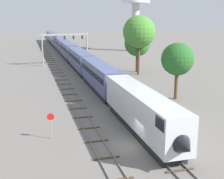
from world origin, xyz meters
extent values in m
plane|color=slate|center=(0.00, 0.00, 0.00)|extent=(400.00, 400.00, 0.00)
cube|color=slate|center=(1.28, 60.00, 0.08)|extent=(0.07, 200.00, 0.16)
cube|color=slate|center=(2.72, 60.00, 0.08)|extent=(0.07, 200.00, 0.16)
cube|color=#473828|center=(2.00, -6.00, 0.05)|extent=(2.60, 0.24, 0.10)
cube|color=#473828|center=(2.00, -2.00, 0.05)|extent=(2.60, 0.24, 0.10)
cube|color=#473828|center=(2.00, 2.00, 0.05)|extent=(2.60, 0.24, 0.10)
cube|color=#473828|center=(2.00, 6.00, 0.05)|extent=(2.60, 0.24, 0.10)
cube|color=#473828|center=(2.00, 10.00, 0.05)|extent=(2.60, 0.24, 0.10)
cube|color=#473828|center=(2.00, 14.00, 0.05)|extent=(2.60, 0.24, 0.10)
cube|color=#473828|center=(2.00, 18.00, 0.05)|extent=(2.60, 0.24, 0.10)
cube|color=#473828|center=(2.00, 22.00, 0.05)|extent=(2.60, 0.24, 0.10)
cube|color=#473828|center=(2.00, 26.00, 0.05)|extent=(2.60, 0.24, 0.10)
cube|color=#473828|center=(2.00, 30.00, 0.05)|extent=(2.60, 0.24, 0.10)
cube|color=#473828|center=(2.00, 34.00, 0.05)|extent=(2.60, 0.24, 0.10)
cube|color=#473828|center=(2.00, 38.00, 0.05)|extent=(2.60, 0.24, 0.10)
cube|color=#473828|center=(2.00, 42.00, 0.05)|extent=(2.60, 0.24, 0.10)
cube|color=#473828|center=(2.00, 46.00, 0.05)|extent=(2.60, 0.24, 0.10)
cube|color=#473828|center=(2.00, 50.00, 0.05)|extent=(2.60, 0.24, 0.10)
cube|color=#473828|center=(2.00, 54.00, 0.05)|extent=(2.60, 0.24, 0.10)
cube|color=#473828|center=(2.00, 58.00, 0.05)|extent=(2.60, 0.24, 0.10)
cube|color=#473828|center=(2.00, 62.00, 0.05)|extent=(2.60, 0.24, 0.10)
cube|color=#473828|center=(2.00, 66.00, 0.05)|extent=(2.60, 0.24, 0.10)
cube|color=#473828|center=(2.00, 70.00, 0.05)|extent=(2.60, 0.24, 0.10)
cube|color=#473828|center=(2.00, 74.00, 0.05)|extent=(2.60, 0.24, 0.10)
cube|color=#473828|center=(2.00, 78.00, 0.05)|extent=(2.60, 0.24, 0.10)
cube|color=#473828|center=(2.00, 82.00, 0.05)|extent=(2.60, 0.24, 0.10)
cube|color=#473828|center=(2.00, 86.00, 0.05)|extent=(2.60, 0.24, 0.10)
cube|color=#473828|center=(2.00, 90.00, 0.05)|extent=(2.60, 0.24, 0.10)
cube|color=#473828|center=(2.00, 94.00, 0.05)|extent=(2.60, 0.24, 0.10)
cube|color=#473828|center=(2.00, 98.00, 0.05)|extent=(2.60, 0.24, 0.10)
cube|color=#473828|center=(2.00, 102.00, 0.05)|extent=(2.60, 0.24, 0.10)
cube|color=#473828|center=(2.00, 106.00, 0.05)|extent=(2.60, 0.24, 0.10)
cube|color=#473828|center=(2.00, 110.00, 0.05)|extent=(2.60, 0.24, 0.10)
cube|color=#473828|center=(2.00, 114.00, 0.05)|extent=(2.60, 0.24, 0.10)
cube|color=#473828|center=(2.00, 118.00, 0.05)|extent=(2.60, 0.24, 0.10)
cube|color=#473828|center=(2.00, 122.00, 0.05)|extent=(2.60, 0.24, 0.10)
cube|color=#473828|center=(2.00, 126.00, 0.05)|extent=(2.60, 0.24, 0.10)
cube|color=#473828|center=(2.00, 130.00, 0.05)|extent=(2.60, 0.24, 0.10)
cube|color=#473828|center=(2.00, 134.00, 0.05)|extent=(2.60, 0.24, 0.10)
cube|color=#473828|center=(2.00, 138.00, 0.05)|extent=(2.60, 0.24, 0.10)
cube|color=#473828|center=(2.00, 142.00, 0.05)|extent=(2.60, 0.24, 0.10)
cube|color=#473828|center=(2.00, 146.00, 0.05)|extent=(2.60, 0.24, 0.10)
cube|color=#473828|center=(2.00, 150.00, 0.05)|extent=(2.60, 0.24, 0.10)
cube|color=#473828|center=(2.00, 154.00, 0.05)|extent=(2.60, 0.24, 0.10)
cube|color=#473828|center=(2.00, 158.00, 0.05)|extent=(2.60, 0.24, 0.10)
cube|color=slate|center=(-4.22, 40.00, 0.08)|extent=(0.07, 160.00, 0.16)
cube|color=slate|center=(-2.78, 40.00, 0.08)|extent=(0.07, 160.00, 0.16)
cube|color=#473828|center=(-3.50, -2.00, 0.05)|extent=(2.60, 0.24, 0.10)
cube|color=#473828|center=(-3.50, 2.00, 0.05)|extent=(2.60, 0.24, 0.10)
cube|color=#473828|center=(-3.50, 6.00, 0.05)|extent=(2.60, 0.24, 0.10)
cube|color=#473828|center=(-3.50, 10.00, 0.05)|extent=(2.60, 0.24, 0.10)
cube|color=#473828|center=(-3.50, 14.00, 0.05)|extent=(2.60, 0.24, 0.10)
cube|color=#473828|center=(-3.50, 18.00, 0.05)|extent=(2.60, 0.24, 0.10)
cube|color=#473828|center=(-3.50, 22.00, 0.05)|extent=(2.60, 0.24, 0.10)
cube|color=#473828|center=(-3.50, 26.00, 0.05)|extent=(2.60, 0.24, 0.10)
cube|color=#473828|center=(-3.50, 30.00, 0.05)|extent=(2.60, 0.24, 0.10)
cube|color=#473828|center=(-3.50, 34.00, 0.05)|extent=(2.60, 0.24, 0.10)
cube|color=#473828|center=(-3.50, 38.00, 0.05)|extent=(2.60, 0.24, 0.10)
cube|color=#473828|center=(-3.50, 42.00, 0.05)|extent=(2.60, 0.24, 0.10)
cube|color=#473828|center=(-3.50, 46.00, 0.05)|extent=(2.60, 0.24, 0.10)
cube|color=#473828|center=(-3.50, 50.00, 0.05)|extent=(2.60, 0.24, 0.10)
cube|color=#473828|center=(-3.50, 54.00, 0.05)|extent=(2.60, 0.24, 0.10)
cube|color=#473828|center=(-3.50, 58.00, 0.05)|extent=(2.60, 0.24, 0.10)
cube|color=#473828|center=(-3.50, 62.00, 0.05)|extent=(2.60, 0.24, 0.10)
cube|color=#473828|center=(-3.50, 66.00, 0.05)|extent=(2.60, 0.24, 0.10)
cube|color=#473828|center=(-3.50, 70.00, 0.05)|extent=(2.60, 0.24, 0.10)
cube|color=#473828|center=(-3.50, 74.00, 0.05)|extent=(2.60, 0.24, 0.10)
cube|color=#473828|center=(-3.50, 78.00, 0.05)|extent=(2.60, 0.24, 0.10)
cube|color=#473828|center=(-3.50, 82.00, 0.05)|extent=(2.60, 0.24, 0.10)
cube|color=#473828|center=(-3.50, 86.00, 0.05)|extent=(2.60, 0.24, 0.10)
cube|color=#473828|center=(-3.50, 90.00, 0.05)|extent=(2.60, 0.24, 0.10)
cube|color=#473828|center=(-3.50, 94.00, 0.05)|extent=(2.60, 0.24, 0.10)
cube|color=#473828|center=(-3.50, 98.00, 0.05)|extent=(2.60, 0.24, 0.10)
cube|color=#473828|center=(-3.50, 102.00, 0.05)|extent=(2.60, 0.24, 0.10)
cube|color=#473828|center=(-3.50, 106.00, 0.05)|extent=(2.60, 0.24, 0.10)
cube|color=#473828|center=(-3.50, 110.00, 0.05)|extent=(2.60, 0.24, 0.10)
cube|color=#473828|center=(-3.50, 114.00, 0.05)|extent=(2.60, 0.24, 0.10)
cube|color=#473828|center=(-3.50, 118.00, 0.05)|extent=(2.60, 0.24, 0.10)
cube|color=silver|center=(2.00, 3.50, 2.90)|extent=(3.00, 18.99, 3.80)
cone|color=black|center=(2.00, -6.20, 2.50)|extent=(2.88, 2.60, 2.88)
cube|color=black|center=(2.00, -4.80, 4.04)|extent=(3.04, 1.80, 1.10)
cube|color=black|center=(2.00, 3.50, 0.50)|extent=(2.52, 17.09, 1.00)
cube|color=#4C5684|center=(2.00, 23.49, 2.90)|extent=(3.00, 18.99, 3.80)
cube|color=black|center=(2.00, 23.49, 3.30)|extent=(3.04, 17.47, 0.90)
cube|color=black|center=(2.00, 23.49, 0.50)|extent=(2.52, 17.09, 1.00)
cube|color=#4C5684|center=(2.00, 43.48, 2.90)|extent=(3.00, 18.99, 3.80)
cube|color=black|center=(2.00, 43.48, 3.30)|extent=(3.04, 17.47, 0.90)
cube|color=black|center=(2.00, 43.48, 0.50)|extent=(2.52, 17.09, 1.00)
cube|color=#4C5684|center=(2.00, 63.47, 2.90)|extent=(3.00, 18.99, 3.80)
cube|color=black|center=(2.00, 63.47, 3.30)|extent=(3.04, 17.47, 0.90)
cube|color=black|center=(2.00, 63.47, 0.50)|extent=(2.52, 17.09, 1.00)
cube|color=#4C5684|center=(2.00, 83.46, 2.90)|extent=(3.00, 18.99, 3.80)
cube|color=black|center=(2.00, 83.46, 3.30)|extent=(3.04, 17.47, 0.90)
cube|color=black|center=(2.00, 83.46, 0.50)|extent=(2.52, 17.09, 1.00)
cube|color=#4C5684|center=(2.00, 103.45, 2.90)|extent=(3.00, 18.99, 3.80)
cube|color=black|center=(2.00, 103.45, 3.30)|extent=(3.04, 17.47, 0.90)
cube|color=black|center=(2.00, 103.45, 0.50)|extent=(2.52, 17.09, 1.00)
cube|color=#4C5684|center=(2.00, 123.44, 2.90)|extent=(3.00, 18.99, 3.80)
cube|color=black|center=(2.00, 123.44, 3.30)|extent=(3.04, 17.47, 0.90)
cube|color=black|center=(2.00, 123.44, 0.50)|extent=(2.52, 17.09, 1.00)
cylinder|color=#999BA0|center=(-6.00, 52.55, 4.25)|extent=(0.36, 0.36, 8.50)
cylinder|color=#999BA0|center=(5.50, 52.55, 4.25)|extent=(0.36, 0.36, 8.50)
cube|color=#999BA0|center=(-0.25, 52.55, 7.90)|extent=(12.10, 0.36, 0.50)
cube|color=black|center=(-4.85, 52.60, 7.20)|extent=(0.44, 0.32, 0.90)
sphere|color=green|center=(-4.85, 52.41, 7.20)|extent=(0.28, 0.28, 0.28)
cube|color=black|center=(-2.55, 52.60, 7.20)|extent=(0.44, 0.32, 0.90)
sphere|color=yellow|center=(-2.55, 52.41, 7.20)|extent=(0.28, 0.28, 0.28)
cube|color=black|center=(-0.25, 52.60, 7.20)|extent=(0.44, 0.32, 0.90)
sphere|color=green|center=(-0.25, 52.41, 7.20)|extent=(0.28, 0.28, 0.28)
cube|color=black|center=(2.05, 52.60, 7.20)|extent=(0.44, 0.32, 0.90)
sphere|color=green|center=(2.05, 52.41, 7.20)|extent=(0.28, 0.28, 0.28)
cube|color=black|center=(4.35, 52.60, 7.20)|extent=(0.44, 0.32, 0.90)
sphere|color=green|center=(4.35, 52.41, 7.20)|extent=(0.28, 0.28, 0.28)
cylinder|color=beige|center=(28.20, 77.89, 8.43)|extent=(2.60, 2.60, 16.85)
cylinder|color=gray|center=(-8.00, 4.10, 1.10)|extent=(0.08, 0.08, 2.20)
cylinder|color=red|center=(-8.00, 4.08, 2.50)|extent=(0.76, 0.03, 0.76)
cylinder|color=brown|center=(14.46, 38.67, 2.27)|extent=(0.56, 0.56, 4.53)
sphere|color=#2D6B28|center=(14.46, 38.67, 6.58)|extent=(5.85, 5.85, 5.85)
cylinder|color=brown|center=(13.73, 35.65, 3.44)|extent=(0.56, 0.56, 6.89)
sphere|color=#427F2D|center=(13.73, 35.65, 9.35)|extent=(7.04, 7.04, 7.04)
cylinder|color=brown|center=(12.27, 14.93, 2.30)|extent=(0.56, 0.56, 4.59)
sphere|color=#235B23|center=(12.27, 14.93, 6.36)|extent=(5.04, 5.04, 5.04)
camera|label=1|loc=(-10.06, -27.38, 13.12)|focal=49.23mm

